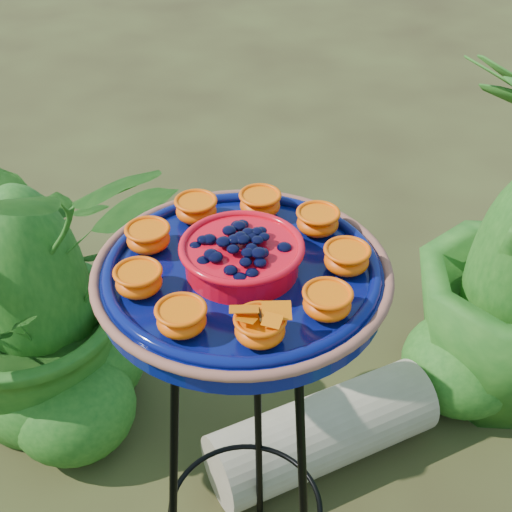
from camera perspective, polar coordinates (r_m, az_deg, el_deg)
tripod_stand at (r=1.30m, az=-0.93°, el=-14.05°), size 0.33×0.34×0.84m
feeder_dish at (r=1.05m, az=-1.12°, el=-1.16°), size 0.47×0.47×0.10m
driftwood_log at (r=1.85m, az=5.33°, el=-13.85°), size 0.60×0.46×0.19m
shrub_back_left at (r=1.85m, az=-17.53°, el=-2.17°), size 0.94×0.89×0.81m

